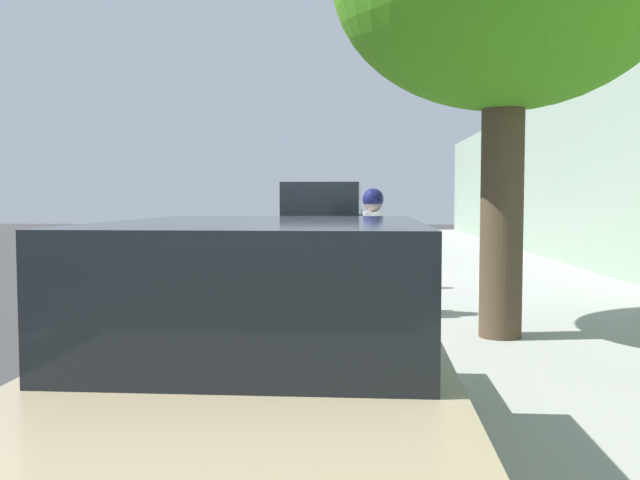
{
  "coord_description": "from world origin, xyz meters",
  "views": [
    {
      "loc": [
        1.15,
        -14.72,
        1.63
      ],
      "look_at": [
        0.76,
        -6.52,
        1.14
      ],
      "focal_mm": 38.43,
      "sensor_mm": 36.0,
      "label": 1
    }
  ],
  "objects": [
    {
      "name": "lane_stripe_centre",
      "position": [
        -2.91,
        -0.19,
        0.0
      ],
      "size": [
        0.14,
        35.8,
        0.01
      ],
      "color": "white",
      "rests_on": "ground"
    },
    {
      "name": "bicycle_at_curb",
      "position": [
        1.22,
        -5.66,
        0.36
      ],
      "size": [
        1.69,
        0.5,
        0.73
      ],
      "color": "black",
      "rests_on": "ground"
    },
    {
      "name": "building_facade",
      "position": [
        6.25,
        0.0,
        2.09
      ],
      "size": [
        0.5,
        36.19,
        4.19
      ],
      "primitive_type": "cube",
      "color": "gray",
      "rests_on": "ground"
    },
    {
      "name": "lane_stripe_bike_edge",
      "position": [
        0.21,
        0.0,
        0.0
      ],
      "size": [
        0.12,
        36.19,
        0.01
      ],
      "primitive_type": "cube",
      "color": "white",
      "rests_on": "ground"
    },
    {
      "name": "parked_sedan_red_mid",
      "position": [
        0.54,
        7.43,
        0.75
      ],
      "size": [
        1.98,
        4.47,
        1.52
      ],
      "color": "maroon",
      "rests_on": "ground"
    },
    {
      "name": "cyclist_with_backpack",
      "position": [
        1.44,
        -6.11,
        1.08
      ],
      "size": [
        0.43,
        0.62,
        1.77
      ],
      "color": "#C6B284",
      "rests_on": "ground"
    },
    {
      "name": "parked_sedan_tan_nearest",
      "position": [
        0.72,
        -11.24,
        0.75
      ],
      "size": [
        1.93,
        4.45,
        1.52
      ],
      "color": "tan",
      "rests_on": "ground"
    },
    {
      "name": "parked_pickup_green_far",
      "position": [
        0.49,
        14.14,
        0.9
      ],
      "size": [
        2.26,
        5.4,
        1.95
      ],
      "color": "#1E512D",
      "rests_on": "ground"
    },
    {
      "name": "parked_suv_black_second",
      "position": [
        0.49,
        1.21,
        1.03
      ],
      "size": [
        2.06,
        4.75,
        1.99
      ],
      "color": "black",
      "rests_on": "ground"
    },
    {
      "name": "fire_hydrant",
      "position": [
        2.11,
        -3.48,
        0.58
      ],
      "size": [
        0.22,
        0.22,
        0.84
      ],
      "color": "red",
      "rests_on": "sidewalk"
    },
    {
      "name": "ground",
      "position": [
        0.0,
        0.0,
        0.0
      ],
      "size": [
        57.9,
        57.9,
        0.0
      ],
      "primitive_type": "plane",
      "color": "#373737"
    },
    {
      "name": "sidewalk",
      "position": [
        3.88,
        0.0,
        0.08
      ],
      "size": [
        4.24,
        36.19,
        0.16
      ],
      "primitive_type": "cube",
      "color": "#9B9D95",
      "rests_on": "ground"
    },
    {
      "name": "curb_edge",
      "position": [
        1.68,
        0.0,
        0.08
      ],
      "size": [
        0.16,
        36.19,
        0.16
      ],
      "primitive_type": "cube",
      "color": "gray",
      "rests_on": "ground"
    }
  ]
}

